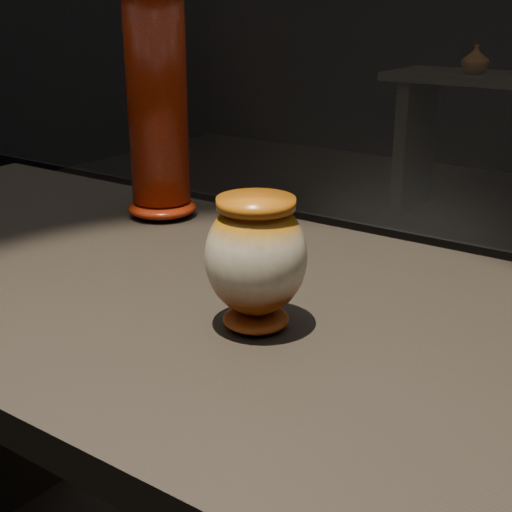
# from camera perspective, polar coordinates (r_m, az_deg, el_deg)

# --- Properties ---
(display_plinth) EXTENTS (2.00, 0.80, 0.90)m
(display_plinth) POSITION_cam_1_polar(r_m,az_deg,el_deg) (1.24, -3.70, -14.21)
(display_plinth) COLOR black
(display_plinth) RESTS_ON ground
(main_vase) EXTENTS (0.18, 0.18, 0.18)m
(main_vase) POSITION_cam_1_polar(r_m,az_deg,el_deg) (0.95, -0.00, -0.19)
(main_vase) COLOR #6A2B09
(main_vase) RESTS_ON display_plinth
(tall_vase) EXTENTS (0.19, 0.19, 0.45)m
(tall_vase) POSITION_cam_1_polar(r_m,az_deg,el_deg) (1.45, -7.86, 11.45)
(tall_vase) COLOR red
(tall_vase) RESTS_ON display_plinth
(back_vase_left) EXTENTS (0.19, 0.19, 0.17)m
(back_vase_left) POSITION_cam_1_polar(r_m,az_deg,el_deg) (4.59, 17.16, 14.80)
(back_vase_left) COLOR #9A5A16
(back_vase_left) RESTS_ON back_shelf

